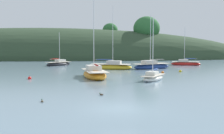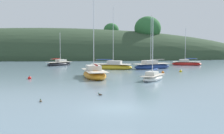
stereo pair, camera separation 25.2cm
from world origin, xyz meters
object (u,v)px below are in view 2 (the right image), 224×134
object	(u,v)px
sailboat_grey_yawl	(59,64)
sailboat_red_portside	(186,63)
mooring_buoy_channel	(30,78)
duck_straggler	(41,101)
sailboat_cream_ketch	(152,66)
mooring_buoy_inner	(163,72)
mooring_buoy_outer	(181,71)
sailboat_blue_center	(153,77)
sailboat_yellow_far	(94,74)
sailboat_teal_outer	(111,67)
duck_trailing	(100,94)

from	to	relation	value
sailboat_grey_yawl	sailboat_red_portside	xyz separation A→B (m)	(27.59, 0.24, 0.00)
mooring_buoy_channel	duck_straggler	size ratio (longest dim) A/B	1.31
sailboat_cream_ketch	mooring_buoy_inner	bearing A→B (deg)	-88.46
mooring_buoy_outer	sailboat_red_portside	bearing A→B (deg)	70.51
sailboat_blue_center	duck_straggler	distance (m)	16.35
sailboat_red_portside	mooring_buoy_outer	bearing A→B (deg)	-109.49
mooring_buoy_outer	sailboat_yellow_far	bearing A→B (deg)	-151.41
sailboat_grey_yawl	mooring_buoy_inner	world-z (taller)	sailboat_grey_yawl
sailboat_red_portside	duck_straggler	bearing A→B (deg)	-119.91
sailboat_teal_outer	sailboat_red_portside	xyz separation A→B (m)	(16.53, 10.02, -0.07)
mooring_buoy_inner	duck_straggler	bearing A→B (deg)	-122.49
sailboat_red_portside	mooring_buoy_channel	distance (m)	36.57
mooring_buoy_outer	sailboat_blue_center	bearing A→B (deg)	-121.14
duck_trailing	sailboat_grey_yawl	bearing A→B (deg)	105.23
sailboat_red_portside	mooring_buoy_channel	world-z (taller)	sailboat_red_portside
sailboat_cream_ketch	duck_straggler	distance (m)	32.35
duck_straggler	sailboat_cream_ketch	bearing A→B (deg)	65.97
sailboat_blue_center	sailboat_grey_yawl	bearing A→B (deg)	121.64
sailboat_yellow_far	sailboat_grey_yawl	distance (m)	24.40
sailboat_yellow_far	duck_straggler	size ratio (longest dim) A/B	27.38
sailboat_blue_center	mooring_buoy_outer	world-z (taller)	sailboat_blue_center
sailboat_blue_center	sailboat_cream_ketch	distance (m)	17.18
sailboat_teal_outer	sailboat_yellow_far	world-z (taller)	sailboat_teal_outer
sailboat_teal_outer	mooring_buoy_channel	bearing A→B (deg)	-125.48
sailboat_teal_outer	mooring_buoy_outer	world-z (taller)	sailboat_teal_outer
sailboat_blue_center	sailboat_red_portside	bearing A→B (deg)	65.66
sailboat_cream_ketch	duck_trailing	world-z (taller)	sailboat_cream_ketch
mooring_buoy_outer	duck_trailing	distance (m)	23.61
sailboat_yellow_far	sailboat_cream_ketch	distance (m)	17.24
sailboat_yellow_far	mooring_buoy_outer	distance (m)	15.27
sailboat_yellow_far	mooring_buoy_inner	world-z (taller)	sailboat_yellow_far
sailboat_cream_ketch	sailboat_teal_outer	bearing A→B (deg)	-172.30
sailboat_yellow_far	sailboat_cream_ketch	bearing A→B (deg)	54.66
sailboat_blue_center	sailboat_cream_ketch	xyz separation A→B (m)	(2.73, 16.96, 0.12)
sailboat_cream_ketch	mooring_buoy_outer	xyz separation A→B (m)	(3.43, -6.76, -0.34)
sailboat_cream_ketch	duck_straggler	size ratio (longest dim) A/B	24.36
sailboat_blue_center	sailboat_red_portside	size ratio (longest dim) A/B	0.90
mooring_buoy_outer	mooring_buoy_channel	world-z (taller)	same
sailboat_yellow_far	mooring_buoy_inner	distance (m)	11.62
sailboat_grey_yawl	mooring_buoy_channel	distance (m)	24.46
sailboat_grey_yawl	sailboat_red_portside	size ratio (longest dim) A/B	0.87
sailboat_yellow_far	mooring_buoy_outer	world-z (taller)	sailboat_yellow_far
sailboat_grey_yawl	duck_trailing	size ratio (longest dim) A/B	18.56
sailboat_blue_center	sailboat_red_portside	world-z (taller)	sailboat_red_portside
duck_straggler	mooring_buoy_outer	bearing A→B (deg)	53.93
sailboat_yellow_far	duck_trailing	size ratio (longest dim) A/B	28.64
duck_trailing	sailboat_yellow_far	bearing A→B (deg)	94.90
mooring_buoy_channel	sailboat_grey_yawl	bearing A→B (deg)	91.44
sailboat_red_portside	mooring_buoy_outer	distance (m)	16.72
sailboat_blue_center	mooring_buoy_outer	size ratio (longest dim) A/B	14.09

